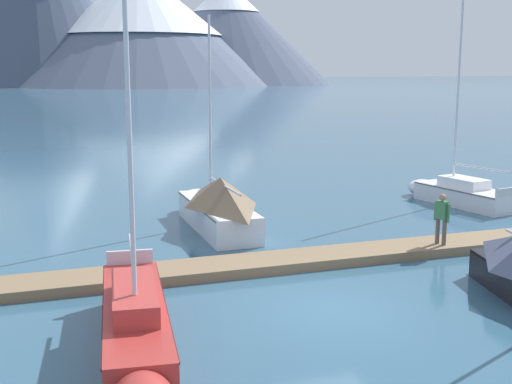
{
  "coord_description": "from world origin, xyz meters",
  "views": [
    {
      "loc": [
        -7.12,
        -14.68,
        6.1
      ],
      "look_at": [
        0.0,
        6.0,
        2.0
      ],
      "focal_mm": 47.15,
      "sensor_mm": 36.0,
      "label": 1
    }
  ],
  "objects_px": {
    "sailboat_far_berth": "(458,192)",
    "sailboat_second_berth": "(136,333)",
    "sailboat_mid_dock_port": "(217,204)",
    "person_on_dock": "(442,216)"
  },
  "relations": [
    {
      "from": "sailboat_far_berth",
      "to": "sailboat_second_berth",
      "type": "bearing_deg",
      "value": -143.98
    },
    {
      "from": "sailboat_mid_dock_port",
      "to": "sailboat_second_berth",
      "type": "bearing_deg",
      "value": -113.79
    },
    {
      "from": "sailboat_second_berth",
      "to": "person_on_dock",
      "type": "xyz_separation_m",
      "value": [
        10.87,
        5.15,
        0.61
      ]
    },
    {
      "from": "sailboat_second_berth",
      "to": "sailboat_mid_dock_port",
      "type": "xyz_separation_m",
      "value": [
        4.79,
        10.86,
        0.32
      ]
    },
    {
      "from": "sailboat_mid_dock_port",
      "to": "person_on_dock",
      "type": "relative_size",
      "value": 4.73
    },
    {
      "from": "sailboat_mid_dock_port",
      "to": "sailboat_far_berth",
      "type": "relative_size",
      "value": 0.87
    },
    {
      "from": "sailboat_far_berth",
      "to": "person_on_dock",
      "type": "distance_m",
      "value": 8.68
    },
    {
      "from": "sailboat_far_berth",
      "to": "person_on_dock",
      "type": "bearing_deg",
      "value": -129.09
    },
    {
      "from": "sailboat_second_berth",
      "to": "sailboat_mid_dock_port",
      "type": "height_order",
      "value": "sailboat_second_berth"
    },
    {
      "from": "sailboat_second_berth",
      "to": "person_on_dock",
      "type": "height_order",
      "value": "sailboat_second_berth"
    }
  ]
}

